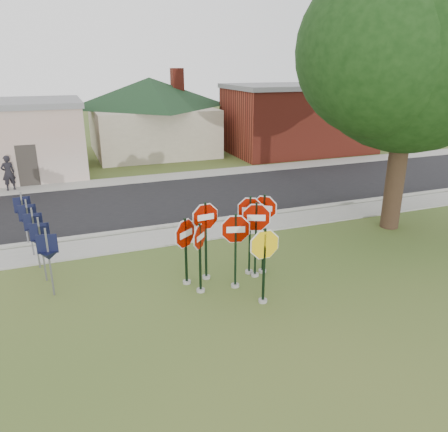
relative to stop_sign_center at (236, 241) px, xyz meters
name	(u,v)px	position (x,y,z in m)	size (l,w,h in m)	color
ground	(254,305)	(0.08, -1.13, -1.44)	(120.00, 120.00, 0.00)	#385720
sidewalk_near	(193,233)	(0.08, 4.37, -1.41)	(60.00, 1.60, 0.06)	gray
road	(165,201)	(0.08, 8.87, -1.42)	(60.00, 7.00, 0.04)	black
sidewalk_far	(147,179)	(0.08, 13.17, -1.41)	(60.00, 1.60, 0.06)	gray
curb	(186,224)	(0.08, 5.37, -1.37)	(60.00, 0.20, 0.14)	gray
stop_sign_center	(236,241)	(0.00, 0.00, 0.00)	(1.10, 0.31, 2.36)	gray
stop_sign_yellow	(264,256)	(0.38, -1.07, -0.08)	(1.13, 0.24, 2.26)	gray
stop_sign_left	(200,250)	(-1.02, 0.09, -0.16)	(0.67, 0.72, 2.16)	gray
stop_sign_right	(256,229)	(0.82, 0.41, 0.09)	(1.09, 0.45, 2.48)	gray
stop_sign_back_right	(250,225)	(0.74, 0.66, 0.16)	(0.95, 0.46, 2.59)	gray
stop_sign_back_left	(206,230)	(-0.61, 0.80, 0.12)	(1.10, 0.24, 2.52)	gray
stop_sign_far_right	(264,223)	(1.15, 0.57, 0.18)	(0.83, 0.64, 2.62)	gray
stop_sign_far_left	(186,243)	(-1.25, 0.70, -0.15)	(0.97, 0.69, 2.16)	gray
route_sign_row	(35,232)	(-5.32, 3.37, -0.22)	(1.43, 4.63, 2.00)	#59595E
building_house	(150,101)	(2.08, 20.87, 2.20)	(11.60, 11.60, 6.20)	#BCAD95
building_brick	(299,118)	(12.07, 17.37, 0.96)	(10.20, 6.20, 4.75)	maroon
oak_tree	(413,43)	(7.58, 2.37, 5.35)	(11.19, 10.59, 10.60)	black
bg_tree_right	(355,69)	(22.08, 24.87, 4.13)	(5.60, 5.60, 8.40)	black
pedestrian	(8,173)	(-6.83, 13.32, -0.50)	(0.65, 0.42, 1.77)	black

